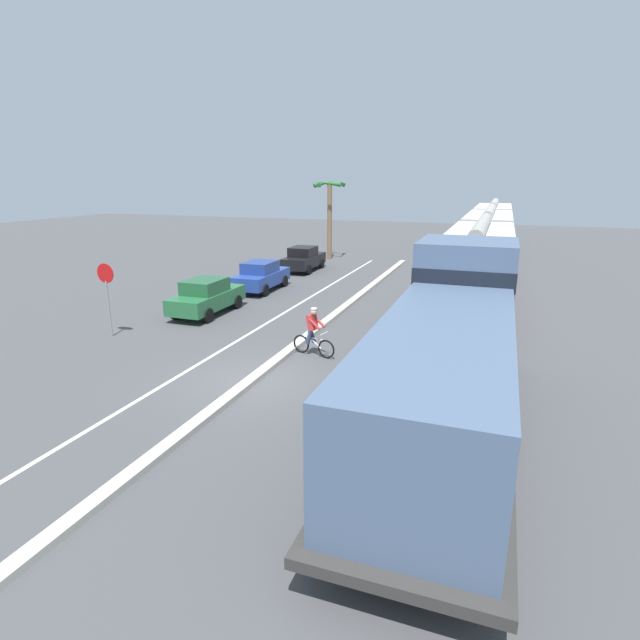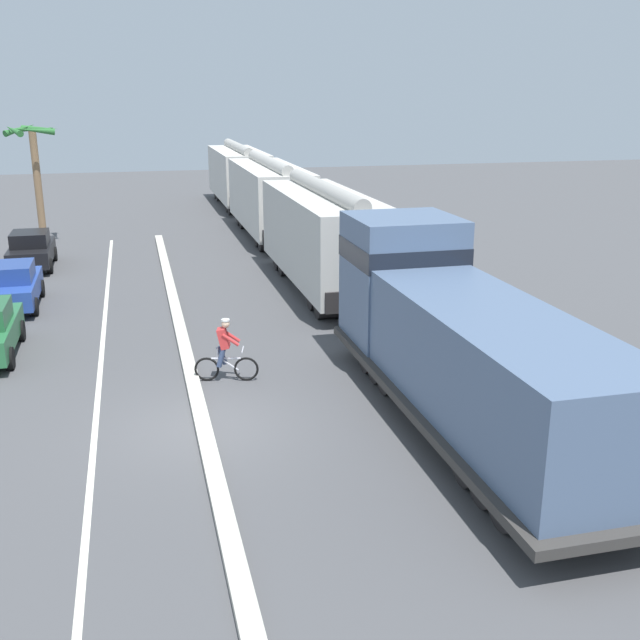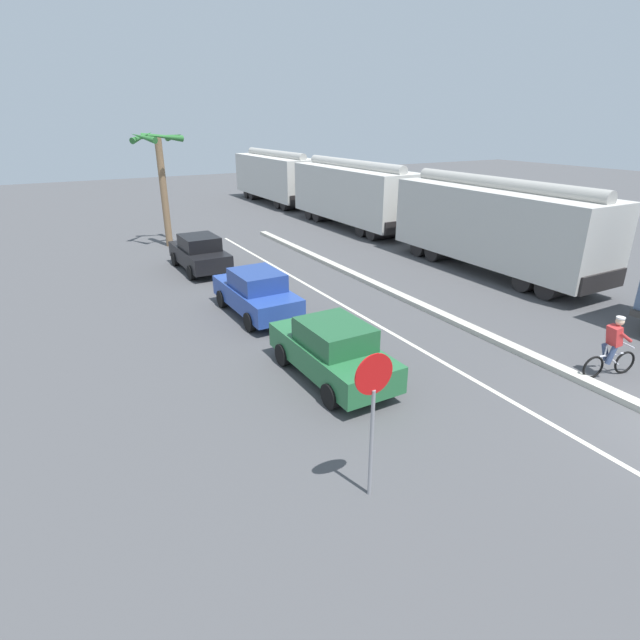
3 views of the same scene
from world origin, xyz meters
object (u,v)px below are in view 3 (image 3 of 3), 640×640
(hopper_car_trailing, at_px, (276,177))
(cyclist, at_px, (612,349))
(hopper_car_middle, at_px, (353,194))
(parked_car_black, at_px, (199,253))
(palm_tree_near, at_px, (160,162))
(parked_car_blue, at_px, (256,293))
(hopper_car_lead, at_px, (496,226))
(stop_sign, at_px, (373,399))
(parked_car_green, at_px, (332,350))

(hopper_car_trailing, height_order, cyclist, hopper_car_trailing)
(hopper_car_middle, relative_size, parked_car_black, 2.51)
(palm_tree_near, bearing_deg, parked_car_black, -89.29)
(parked_car_blue, height_order, palm_tree_near, palm_tree_near)
(hopper_car_lead, bearing_deg, palm_tree_near, 133.14)
(hopper_car_lead, bearing_deg, stop_sign, -144.67)
(hopper_car_trailing, height_order, parked_car_black, hopper_car_trailing)
(parked_car_green, relative_size, palm_tree_near, 0.70)
(hopper_car_lead, xyz_separation_m, parked_car_green, (-11.46, -5.13, -1.26))
(hopper_car_middle, relative_size, palm_tree_near, 1.77)
(cyclist, bearing_deg, hopper_car_trailing, 81.22)
(cyclist, relative_size, stop_sign, 0.60)
(parked_car_blue, relative_size, palm_tree_near, 0.71)
(parked_car_green, bearing_deg, cyclist, -28.74)
(stop_sign, relative_size, palm_tree_near, 0.48)
(hopper_car_lead, height_order, parked_car_blue, hopper_car_lead)
(hopper_car_lead, xyz_separation_m, cyclist, (-4.93, -8.71, -1.26))
(hopper_car_lead, relative_size, stop_sign, 3.68)
(hopper_car_lead, distance_m, cyclist, 10.09)
(hopper_car_trailing, bearing_deg, hopper_car_lead, -90.00)
(parked_car_green, relative_size, parked_car_black, 1.00)
(hopper_car_middle, bearing_deg, parked_car_green, -124.41)
(stop_sign, bearing_deg, parked_car_green, 67.97)
(hopper_car_trailing, bearing_deg, cyclist, -98.78)
(hopper_car_lead, bearing_deg, parked_car_green, -155.88)
(hopper_car_lead, relative_size, hopper_car_middle, 1.00)
(hopper_car_middle, height_order, palm_tree_near, palm_tree_near)
(palm_tree_near, bearing_deg, hopper_car_lead, -46.86)
(palm_tree_near, bearing_deg, cyclist, -72.58)
(hopper_car_middle, xyz_separation_m, parked_car_black, (-11.45, -4.86, -1.26))
(parked_car_green, bearing_deg, palm_tree_near, 90.19)
(parked_car_black, bearing_deg, cyclist, -67.12)
(hopper_car_trailing, distance_m, cyclist, 32.32)
(hopper_car_lead, bearing_deg, parked_car_blue, 178.86)
(hopper_car_lead, bearing_deg, parked_car_black, 149.53)
(stop_sign, bearing_deg, hopper_car_middle, 57.84)
(parked_car_green, xyz_separation_m, parked_car_black, (0.01, 11.87, 0.00))
(stop_sign, bearing_deg, parked_car_blue, 79.45)
(hopper_car_trailing, bearing_deg, stop_sign, -112.02)
(parked_car_black, height_order, cyclist, cyclist)
(hopper_car_middle, relative_size, stop_sign, 3.68)
(hopper_car_middle, height_order, cyclist, hopper_car_middle)
(parked_car_green, relative_size, parked_car_blue, 1.00)
(parked_car_blue, bearing_deg, cyclist, -54.19)
(parked_car_black, distance_m, palm_tree_near, 6.61)
(hopper_car_trailing, relative_size, parked_car_green, 2.51)
(hopper_car_lead, height_order, stop_sign, hopper_car_lead)
(hopper_car_lead, relative_size, palm_tree_near, 1.77)
(hopper_car_middle, xyz_separation_m, palm_tree_near, (-11.52, 0.69, 2.32))
(hopper_car_middle, relative_size, parked_car_blue, 2.51)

